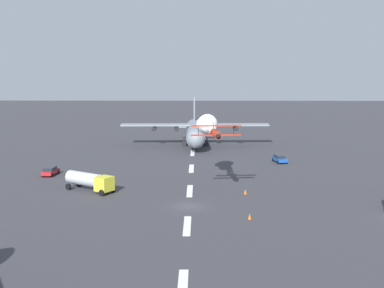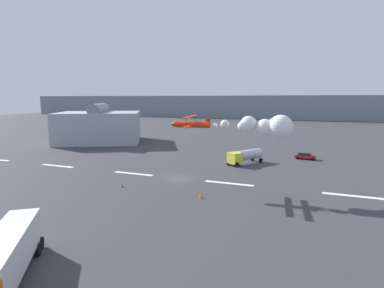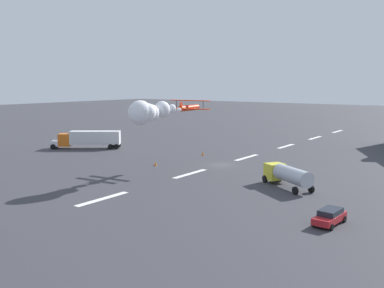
{
  "view_description": "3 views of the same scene",
  "coord_description": "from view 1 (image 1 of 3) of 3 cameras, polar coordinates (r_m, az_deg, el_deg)",
  "views": [
    {
      "loc": [
        -70.65,
        -1.42,
        19.52
      ],
      "look_at": [
        35.36,
        0.0,
        3.47
      ],
      "focal_mm": 48.66,
      "sensor_mm": 36.0,
      "label": 1
    },
    {
      "loc": [
        20.08,
        -46.22,
        13.64
      ],
      "look_at": [
        3.98,
        -3.85,
        6.74
      ],
      "focal_mm": 28.08,
      "sensor_mm": 36.0,
      "label": 2
    },
    {
      "loc": [
        61.76,
        38.31,
        13.81
      ],
      "look_at": [
        9.44,
        0.69,
        4.71
      ],
      "focal_mm": 40.69,
      "sensor_mm": 36.0,
      "label": 3
    }
  ],
  "objects": [
    {
      "name": "cargo_transport_plane",
      "position": [
        125.48,
        0.33,
        1.28
      ],
      "size": [
        24.37,
        35.98,
        11.44
      ],
      "color": "gray",
      "rests_on": "ground"
    },
    {
      "name": "runway_stripe_6",
      "position": [
        117.07,
        0.06,
        -0.98
      ],
      "size": [
        8.0,
        0.9,
        0.01
      ],
      "primitive_type": "cube",
      "color": "white",
      "rests_on": "ground"
    },
    {
      "name": "ground_plane",
      "position": [
        73.31,
        -0.37,
        -6.83
      ],
      "size": [
        440.0,
        440.0,
        0.0
      ],
      "primitive_type": "plane",
      "color": "#38383D",
      "rests_on": "ground"
    },
    {
      "name": "traffic_cone_near",
      "position": [
        67.62,
        6.34,
        -7.89
      ],
      "size": [
        0.44,
        0.44,
        0.75
      ],
      "primitive_type": "cone",
      "color": "orange",
      "rests_on": "ground"
    },
    {
      "name": "airport_staff_sedan",
      "position": [
        96.65,
        -15.27,
        -2.86
      ],
      "size": [
        4.65,
        2.31,
        1.52
      ],
      "color": "#B21E23",
      "rests_on": "ground"
    },
    {
      "name": "runway_stripe_5",
      "position": [
        99.46,
        -0.07,
        -2.7
      ],
      "size": [
        8.0,
        0.9,
        0.01
      ],
      "primitive_type": "cube",
      "color": "white",
      "rests_on": "ground"
    },
    {
      "name": "followme_car_yellow",
      "position": [
        107.06,
        9.58,
        -1.57
      ],
      "size": [
        4.61,
        2.69,
        1.52
      ],
      "color": "#194CA5",
      "rests_on": "ground"
    },
    {
      "name": "fuel_tanker_truck",
      "position": [
        82.9,
        -11.12,
        -3.94
      ],
      "size": [
        6.71,
        8.45,
        2.9
      ],
      "color": "yellow",
      "rests_on": "ground"
    },
    {
      "name": "runway_stripe_2",
      "position": [
        47.95,
        -1.03,
        -15.41
      ],
      "size": [
        8.0,
        0.9,
        0.01
      ],
      "primitive_type": "cube",
      "color": "white",
      "rests_on": "ground"
    },
    {
      "name": "runway_stripe_3",
      "position": [
        64.72,
        -0.53,
        -8.94
      ],
      "size": [
        8.0,
        0.9,
        0.01
      ],
      "primitive_type": "cube",
      "color": "white",
      "rests_on": "ground"
    },
    {
      "name": "traffic_cone_far",
      "position": [
        80.37,
        5.87,
        -5.22
      ],
      "size": [
        0.44,
        0.44,
        0.75
      ],
      "primitive_type": "cone",
      "color": "orange",
      "rests_on": "ground"
    },
    {
      "name": "stunt_biplane_red",
      "position": [
        85.75,
        1.7,
        2.04
      ],
      "size": [
        18.04,
        7.32,
        3.44
      ],
      "color": "red"
    },
    {
      "name": "runway_stripe_4",
      "position": [
        81.97,
        -0.25,
        -5.16
      ],
      "size": [
        8.0,
        0.9,
        0.01
      ],
      "primitive_type": "cube",
      "color": "white",
      "rests_on": "ground"
    }
  ]
}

